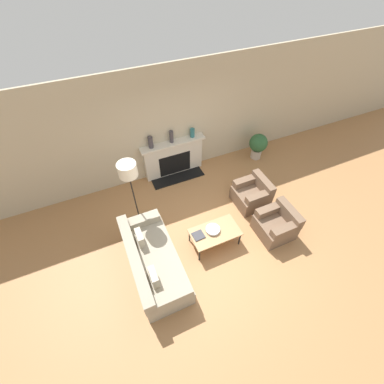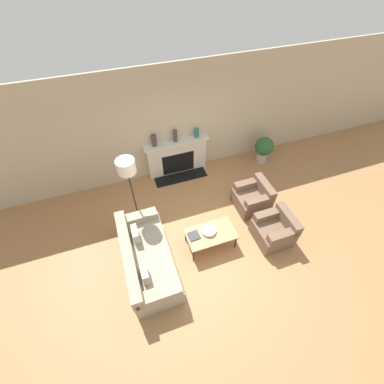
{
  "view_description": "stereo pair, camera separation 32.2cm",
  "coord_description": "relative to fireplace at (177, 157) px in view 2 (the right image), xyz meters",
  "views": [
    {
      "loc": [
        -1.8,
        -2.65,
        4.94
      ],
      "look_at": [
        -0.13,
        1.13,
        0.45
      ],
      "focal_mm": 24.0,
      "sensor_mm": 36.0,
      "label": 1
    },
    {
      "loc": [
        -1.5,
        -2.77,
        4.94
      ],
      "look_at": [
        -0.13,
        1.13,
        0.45
      ],
      "focal_mm": 24.0,
      "sensor_mm": 36.0,
      "label": 2
    }
  ],
  "objects": [
    {
      "name": "couch",
      "position": [
        -1.44,
        -2.54,
        -0.21
      ],
      "size": [
        0.9,
        1.98,
        0.75
      ],
      "rotation": [
        0.0,
        0.0,
        1.57
      ],
      "color": "#9E937F",
      "rests_on": "ground_plane"
    },
    {
      "name": "book",
      "position": [
        -0.39,
        -2.44,
        -0.07
      ],
      "size": [
        0.24,
        0.23,
        0.02
      ],
      "rotation": [
        0.0,
        0.0,
        0.05
      ],
      "color": "#38383D",
      "rests_on": "coffee_table"
    },
    {
      "name": "potted_plant",
      "position": [
        2.44,
        -0.37,
        -0.04
      ],
      "size": [
        0.52,
        0.52,
        0.78
      ],
      "color": "#B2A899",
      "rests_on": "ground_plane"
    },
    {
      "name": "ground_plane",
      "position": [
        0.1,
        -2.42,
        -0.5
      ],
      "size": [
        18.0,
        18.0,
        0.0
      ],
      "primitive_type": "plane",
      "color": "#A87547"
    },
    {
      "name": "bowl",
      "position": [
        -0.06,
        -2.44,
        -0.05
      ],
      "size": [
        0.3,
        0.3,
        0.06
      ],
      "color": "silver",
      "rests_on": "coffee_table"
    },
    {
      "name": "mantel_vase_center_left",
      "position": [
        -0.02,
        0.02,
        0.68
      ],
      "size": [
        0.1,
        0.1,
        0.32
      ],
      "color": "#3D383D",
      "rests_on": "fireplace"
    },
    {
      "name": "fireplace",
      "position": [
        0.0,
        0.0,
        0.0
      ],
      "size": [
        1.71,
        0.59,
        1.02
      ],
      "color": "beige",
      "rests_on": "ground_plane"
    },
    {
      "name": "armchair_far",
      "position": [
        1.35,
        -1.82,
        -0.21
      ],
      "size": [
        0.75,
        0.75,
        0.71
      ],
      "rotation": [
        0.0,
        0.0,
        -1.57
      ],
      "color": "brown",
      "rests_on": "ground_plane"
    },
    {
      "name": "mantel_vase_left",
      "position": [
        -0.56,
        0.02,
        0.67
      ],
      "size": [
        0.12,
        0.12,
        0.3
      ],
      "color": "#3D383D",
      "rests_on": "fireplace"
    },
    {
      "name": "wall_back",
      "position": [
        0.1,
        0.15,
        0.95
      ],
      "size": [
        18.0,
        0.06,
        2.9
      ],
      "color": "#BCAD8E",
      "rests_on": "ground_plane"
    },
    {
      "name": "floor_lamp",
      "position": [
        -1.37,
        -1.34,
        1.08
      ],
      "size": [
        0.37,
        0.37,
        1.85
      ],
      "color": "black",
      "rests_on": "ground_plane"
    },
    {
      "name": "coffee_table",
      "position": [
        -0.03,
        -2.49,
        -0.12
      ],
      "size": [
        1.04,
        0.59,
        0.41
      ],
      "color": "tan",
      "rests_on": "ground_plane"
    },
    {
      "name": "armchair_near",
      "position": [
        1.35,
        -2.8,
        -0.21
      ],
      "size": [
        0.75,
        0.75,
        0.71
      ],
      "rotation": [
        0.0,
        0.0,
        -1.57
      ],
      "color": "brown",
      "rests_on": "ground_plane"
    },
    {
      "name": "mantel_vase_center_right",
      "position": [
        0.55,
        0.02,
        0.64
      ],
      "size": [
        0.12,
        0.12,
        0.23
      ],
      "color": "#28666B",
      "rests_on": "fireplace"
    }
  ]
}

